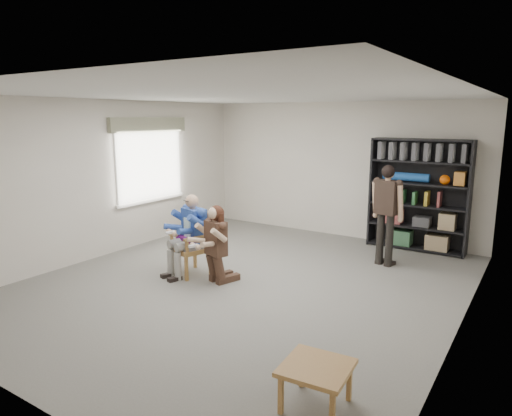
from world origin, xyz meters
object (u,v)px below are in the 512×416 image
Objects in this scene: seated_man at (190,235)px; kneeling_woman at (214,245)px; bookshelf at (418,195)px; standing_man at (386,216)px; side_table at (316,386)px; armchair at (190,244)px.

kneeling_woman is (0.58, -0.12, -0.06)m from seated_man.
standing_man is at bearing -99.38° from bookshelf.
side_table is (0.72, -4.18, -0.66)m from standing_man.
standing_man is 3.00× the size of side_table.
armchair reaches higher than side_table.
side_table is (3.19, -2.04, -0.31)m from armchair.
bookshelf reaches higher than standing_man.
standing_man is at bearing 58.54° from seated_man.
standing_man is (2.47, 2.14, 0.35)m from armchair.
bookshelf is 5.54m from side_table.
kneeling_woman is at bearing -115.78° from standing_man.
bookshelf is at bearing 76.89° from kneeling_woman.
armchair is at bearing -124.97° from standing_man.
armchair is at bearing 147.36° from side_table.
seated_man is 0.62× the size of bookshelf.
standing_man reaches higher than seated_man.
armchair is 0.84× the size of kneeling_woman.
kneeling_woman is (0.58, -0.12, 0.10)m from armchair.
bookshelf reaches higher than seated_man.
standing_man is 4.29m from side_table.
seated_man is at bearing 147.36° from side_table.
armchair is 0.77× the size of seated_man.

